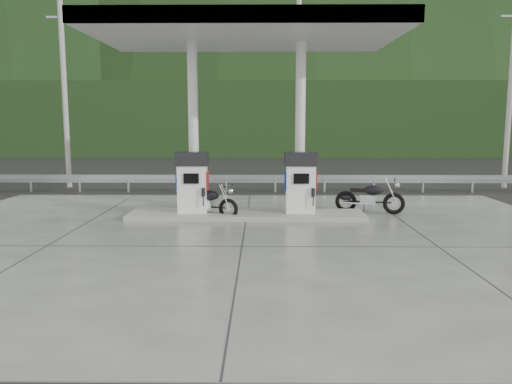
{
  "coord_description": "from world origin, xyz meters",
  "views": [
    {
      "loc": [
        0.45,
        -12.13,
        2.86
      ],
      "look_at": [
        0.3,
        1.0,
        1.0
      ],
      "focal_mm": 35.0,
      "sensor_mm": 36.0,
      "label": 1
    }
  ],
  "objects_px": {
    "motorcycle_left": "(208,203)",
    "gas_pump_left": "(193,182)",
    "motorcycle_right": "(370,198)",
    "gas_pump_right": "(301,183)"
  },
  "relations": [
    {
      "from": "gas_pump_right",
      "to": "motorcycle_right",
      "type": "distance_m",
      "value": 2.44
    },
    {
      "from": "motorcycle_left",
      "to": "gas_pump_left",
      "type": "bearing_deg",
      "value": -156.91
    },
    {
      "from": "gas_pump_right",
      "to": "motorcycle_left",
      "type": "bearing_deg",
      "value": 179.78
    },
    {
      "from": "gas_pump_right",
      "to": "motorcycle_right",
      "type": "xyz_separation_m",
      "value": [
        2.23,
        0.81,
        -0.58
      ]
    },
    {
      "from": "motorcycle_left",
      "to": "motorcycle_right",
      "type": "xyz_separation_m",
      "value": [
        4.99,
        0.8,
        0.04
      ]
    },
    {
      "from": "motorcycle_left",
      "to": "motorcycle_right",
      "type": "distance_m",
      "value": 5.05
    },
    {
      "from": "gas_pump_right",
      "to": "gas_pump_left",
      "type": "bearing_deg",
      "value": 180.0
    },
    {
      "from": "gas_pump_left",
      "to": "gas_pump_right",
      "type": "xyz_separation_m",
      "value": [
        3.2,
        0.0,
        0.0
      ]
    },
    {
      "from": "motorcycle_right",
      "to": "gas_pump_left",
      "type": "bearing_deg",
      "value": -156.07
    },
    {
      "from": "motorcycle_left",
      "to": "gas_pump_right",
      "type": "bearing_deg",
      "value": 21.49
    }
  ]
}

